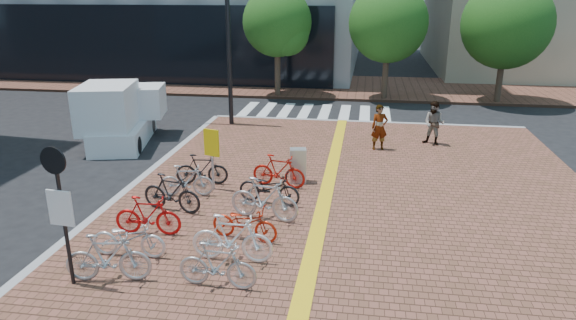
% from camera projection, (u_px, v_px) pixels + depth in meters
% --- Properties ---
extents(ground, '(120.00, 120.00, 0.00)m').
position_uv_depth(ground, '(236.00, 239.00, 12.76)').
color(ground, black).
rests_on(ground, ground).
extents(kerb_north, '(14.00, 0.25, 0.15)m').
position_uv_depth(kerb_north, '(364.00, 123.00, 23.54)').
color(kerb_north, gray).
rests_on(kerb_north, ground).
extents(far_sidewalk, '(70.00, 8.00, 0.15)m').
position_uv_depth(far_sidewalk, '(318.00, 86.00, 32.42)').
color(far_sidewalk, brown).
rests_on(far_sidewalk, ground).
extents(crosswalk, '(7.50, 4.00, 0.01)m').
position_uv_depth(crosswalk, '(315.00, 113.00, 25.80)').
color(crosswalk, silver).
rests_on(crosswalk, ground).
extents(street_trees, '(16.20, 4.60, 6.35)m').
position_uv_depth(street_trees, '(408.00, 25.00, 27.08)').
color(street_trees, '#38281E').
rests_on(street_trees, far_sidewalk).
extents(bike_0, '(1.83, 0.78, 1.06)m').
position_uv_depth(bike_0, '(108.00, 258.00, 10.51)').
color(bike_0, '#ABABAF').
rests_on(bike_0, sidewalk).
extents(bike_1, '(1.73, 0.64, 0.90)m').
position_uv_depth(bike_1, '(129.00, 238.00, 11.52)').
color(bike_1, silver).
rests_on(bike_1, sidewalk).
extents(bike_2, '(1.68, 0.55, 1.00)m').
position_uv_depth(bike_2, '(148.00, 216.00, 12.54)').
color(bike_2, red).
rests_on(bike_2, sidewalk).
extents(bike_3, '(1.82, 0.85, 1.06)m').
position_uv_depth(bike_3, '(171.00, 193.00, 13.86)').
color(bike_3, black).
rests_on(bike_3, sidewalk).
extents(bike_4, '(1.62, 0.67, 0.94)m').
position_uv_depth(bike_4, '(187.00, 181.00, 14.91)').
color(bike_4, '#B8B8BD').
rests_on(bike_4, sidewalk).
extents(bike_5, '(1.66, 0.67, 0.97)m').
position_uv_depth(bike_5, '(202.00, 169.00, 15.81)').
color(bike_5, black).
rests_on(bike_5, sidewalk).
extents(bike_6, '(1.67, 0.55, 0.99)m').
position_uv_depth(bike_6, '(217.00, 265.00, 10.29)').
color(bike_6, '#A2A2A6').
rests_on(bike_6, sidewalk).
extents(bike_7, '(1.85, 0.55, 1.11)m').
position_uv_depth(bike_7, '(232.00, 238.00, 11.28)').
color(bike_7, white).
rests_on(bike_7, sidewalk).
extents(bike_8, '(1.77, 0.89, 0.89)m').
position_uv_depth(bike_8, '(244.00, 222.00, 12.31)').
color(bike_8, '#B4220C').
rests_on(bike_8, sidewalk).
extents(bike_9, '(1.96, 0.90, 1.14)m').
position_uv_depth(bike_9, '(264.00, 199.00, 13.35)').
color(bike_9, '#ADADB2').
rests_on(bike_9, sidewalk).
extents(bike_10, '(1.89, 0.94, 0.95)m').
position_uv_depth(bike_10, '(269.00, 188.00, 14.37)').
color(bike_10, black).
rests_on(bike_10, sidewalk).
extents(bike_11, '(1.75, 0.78, 1.01)m').
position_uv_depth(bike_11, '(279.00, 171.00, 15.60)').
color(bike_11, '#AB150C').
rests_on(bike_11, sidewalk).
extents(pedestrian_a, '(0.70, 0.54, 1.71)m').
position_uv_depth(pedestrian_a, '(379.00, 127.00, 19.15)').
color(pedestrian_a, gray).
rests_on(pedestrian_a, sidewalk).
extents(pedestrian_b, '(1.03, 0.94, 1.71)m').
position_uv_depth(pedestrian_b, '(434.00, 123.00, 19.75)').
color(pedestrian_b, '#474F5A').
rests_on(pedestrian_b, sidewalk).
extents(utility_box, '(0.56, 0.45, 1.09)m').
position_uv_depth(utility_box, '(298.00, 165.00, 15.97)').
color(utility_box, '#B8B8BD').
rests_on(utility_box, sidewalk).
extents(yellow_sign, '(0.50, 0.20, 1.88)m').
position_uv_depth(yellow_sign, '(211.00, 148.00, 15.13)').
color(yellow_sign, '#B7B7BC').
rests_on(yellow_sign, sidewalk).
extents(notice_sign, '(0.55, 0.15, 2.97)m').
position_uv_depth(notice_sign, '(60.00, 200.00, 9.95)').
color(notice_sign, black).
rests_on(notice_sign, sidewalk).
extents(traffic_light_pole, '(3.56, 1.37, 6.63)m').
position_uv_depth(traffic_light_pole, '(193.00, 18.00, 21.90)').
color(traffic_light_pole, black).
rests_on(traffic_light_pole, sidewalk).
extents(box_truck, '(2.79, 4.61, 2.49)m').
position_uv_depth(box_truck, '(122.00, 115.00, 20.31)').
color(box_truck, silver).
rests_on(box_truck, ground).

